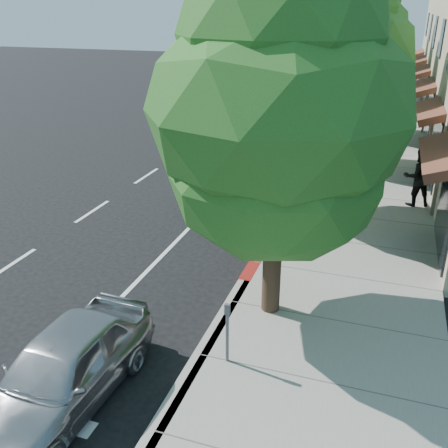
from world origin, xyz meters
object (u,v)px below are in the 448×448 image
at_px(street_tree_0, 279,115).
at_px(pedestrian, 418,177).
at_px(street_tree_5, 373,31).
at_px(street_tree_1, 325,64).
at_px(near_car_a, 63,369).
at_px(street_tree_4, 368,29).
at_px(silver_suv, 237,172).
at_px(dark_suv_far, 337,99).
at_px(street_tree_2, 347,53).
at_px(dark_sedan, 285,129).
at_px(white_pickup, 306,104).
at_px(cyclist, 289,199).
at_px(bicycle, 232,206).
at_px(street_tree_3, 359,43).

height_order(street_tree_0, pedestrian, street_tree_0).
bearing_deg(street_tree_5, street_tree_1, -90.00).
bearing_deg(near_car_a, street_tree_4, 86.95).
height_order(silver_suv, dark_suv_far, dark_suv_far).
relative_size(street_tree_2, pedestrian, 3.80).
bearing_deg(dark_suv_far, silver_suv, -103.55).
distance_m(silver_suv, dark_sedan, 7.37).
height_order(silver_suv, white_pickup, white_pickup).
height_order(street_tree_0, silver_suv, street_tree_0).
xyz_separation_m(street_tree_1, dark_suv_far, (-1.40, 17.50, -3.89)).
relative_size(cyclist, bicycle, 0.87).
distance_m(cyclist, white_pickup, 16.91).
bearing_deg(white_pickup, cyclist, -89.17).
distance_m(cyclist, silver_suv, 3.50).
xyz_separation_m(street_tree_4, near_car_a, (-2.71, -27.74, -4.32)).
xyz_separation_m(street_tree_4, dark_sedan, (-2.91, -9.13, -4.30)).
xyz_separation_m(street_tree_3, street_tree_5, (0.00, 12.00, 0.08)).
bearing_deg(street_tree_3, street_tree_4, 90.00).
relative_size(street_tree_0, pedestrian, 3.76).
distance_m(street_tree_4, street_tree_5, 6.01).
bearing_deg(street_tree_1, street_tree_3, 90.00).
height_order(cyclist, near_car_a, cyclist).
relative_size(street_tree_1, street_tree_2, 1.05).
xyz_separation_m(dark_sedan, pedestrian, (6.01, -7.17, 0.42)).
height_order(dark_sedan, dark_suv_far, dark_suv_far).
bearing_deg(street_tree_3, white_pickup, 129.76).
bearing_deg(street_tree_0, white_pickup, 98.12).
height_order(bicycle, dark_suv_far, dark_suv_far).
xyz_separation_m(street_tree_5, silver_suv, (-3.10, -22.50, -3.94)).
height_order(silver_suv, near_car_a, silver_suv).
xyz_separation_m(street_tree_5, bicycle, (-2.42, -25.28, -4.14)).
xyz_separation_m(street_tree_0, white_pickup, (-3.10, 21.73, -3.69)).
distance_m(street_tree_2, white_pickup, 10.90).
xyz_separation_m(silver_suv, near_car_a, (0.39, -11.24, -0.04)).
height_order(cyclist, dark_sedan, cyclist).
relative_size(street_tree_0, street_tree_4, 0.92).
bearing_deg(street_tree_3, silver_suv, -106.45).
bearing_deg(dark_suv_far, dark_sedan, -107.38).
height_order(street_tree_4, street_tree_5, street_tree_4).
bearing_deg(street_tree_4, white_pickup, -143.74).
height_order(white_pickup, dark_suv_far, dark_suv_far).
height_order(street_tree_5, silver_suv, street_tree_5).
relative_size(street_tree_1, street_tree_3, 1.05).
distance_m(street_tree_2, silver_suv, 6.69).
height_order(street_tree_3, white_pickup, street_tree_3).
xyz_separation_m(street_tree_1, bicycle, (-2.42, -1.28, -4.26)).
height_order(cyclist, white_pickup, cyclist).
relative_size(dark_suv_far, pedestrian, 2.65).
relative_size(dark_sedan, white_pickup, 0.83).
xyz_separation_m(street_tree_3, pedestrian, (3.10, -10.31, -3.45)).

